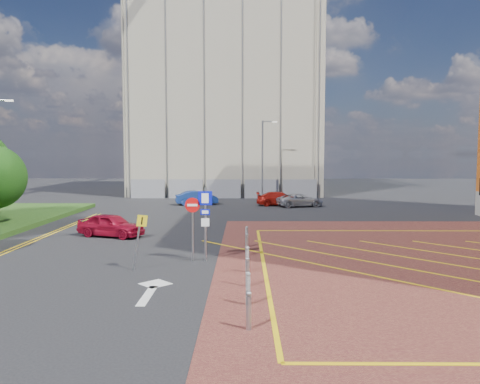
{
  "coord_description": "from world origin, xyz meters",
  "views": [
    {
      "loc": [
        2.18,
        -18.97,
        4.63
      ],
      "look_at": [
        1.97,
        4.53,
        2.73
      ],
      "focal_mm": 35.0,
      "sensor_mm": 36.0,
      "label": 1
    }
  ],
  "objects_px": {
    "car_blue_back": "(197,198)",
    "car_red_back": "(280,199)",
    "sign_cluster": "(201,216)",
    "car_red_left": "(111,225)",
    "lamp_back": "(263,157)",
    "warning_sign": "(139,235)",
    "car_silver_back": "(300,200)"
  },
  "relations": [
    {
      "from": "car_red_left",
      "to": "car_blue_back",
      "type": "height_order",
      "value": "car_red_left"
    },
    {
      "from": "car_red_back",
      "to": "lamp_back",
      "type": "bearing_deg",
      "value": 15.73
    },
    {
      "from": "car_blue_back",
      "to": "car_red_back",
      "type": "xyz_separation_m",
      "value": [
        7.61,
        -0.69,
        -0.01
      ]
    },
    {
      "from": "sign_cluster",
      "to": "car_red_back",
      "type": "xyz_separation_m",
      "value": [
        5.12,
        22.02,
        -1.33
      ]
    },
    {
      "from": "lamp_back",
      "to": "car_blue_back",
      "type": "height_order",
      "value": "lamp_back"
    },
    {
      "from": "warning_sign",
      "to": "car_red_back",
      "type": "distance_m",
      "value": 24.8
    },
    {
      "from": "sign_cluster",
      "to": "warning_sign",
      "type": "distance_m",
      "value": 2.87
    },
    {
      "from": "lamp_back",
      "to": "car_red_left",
      "type": "distance_m",
      "value": 23.3
    },
    {
      "from": "lamp_back",
      "to": "sign_cluster",
      "type": "height_order",
      "value": "lamp_back"
    },
    {
      "from": "lamp_back",
      "to": "warning_sign",
      "type": "bearing_deg",
      "value": -102.0
    },
    {
      "from": "car_red_back",
      "to": "car_blue_back",
      "type": "bearing_deg",
      "value": 85.64
    },
    {
      "from": "sign_cluster",
      "to": "car_red_back",
      "type": "relative_size",
      "value": 0.74
    },
    {
      "from": "car_blue_back",
      "to": "lamp_back",
      "type": "bearing_deg",
      "value": -68.43
    },
    {
      "from": "lamp_back",
      "to": "car_red_back",
      "type": "bearing_deg",
      "value": -75.06
    },
    {
      "from": "lamp_back",
      "to": "warning_sign",
      "type": "distance_m",
      "value": 29.44
    },
    {
      "from": "lamp_back",
      "to": "sign_cluster",
      "type": "xyz_separation_m",
      "value": [
        -3.78,
        -27.02,
        -2.41
      ]
    },
    {
      "from": "car_red_left",
      "to": "car_blue_back",
      "type": "relative_size",
      "value": 0.99
    },
    {
      "from": "warning_sign",
      "to": "car_red_back",
      "type": "xyz_separation_m",
      "value": [
        7.42,
        23.65,
        -0.8
      ]
    },
    {
      "from": "car_blue_back",
      "to": "sign_cluster",
      "type": "bearing_deg",
      "value": 173.34
    },
    {
      "from": "sign_cluster",
      "to": "car_red_left",
      "type": "bearing_deg",
      "value": 133.02
    },
    {
      "from": "lamp_back",
      "to": "sign_cluster",
      "type": "relative_size",
      "value": 2.5
    },
    {
      "from": "warning_sign",
      "to": "car_blue_back",
      "type": "bearing_deg",
      "value": 90.44
    },
    {
      "from": "sign_cluster",
      "to": "car_silver_back",
      "type": "relative_size",
      "value": 0.78
    },
    {
      "from": "car_red_back",
      "to": "car_silver_back",
      "type": "bearing_deg",
      "value": -115.36
    },
    {
      "from": "warning_sign",
      "to": "car_silver_back",
      "type": "height_order",
      "value": "warning_sign"
    },
    {
      "from": "sign_cluster",
      "to": "car_red_left",
      "type": "xyz_separation_m",
      "value": [
        -5.61,
        6.02,
        -1.3
      ]
    },
    {
      "from": "lamp_back",
      "to": "car_silver_back",
      "type": "xyz_separation_m",
      "value": [
        3.01,
        -5.82,
        -3.79
      ]
    },
    {
      "from": "sign_cluster",
      "to": "car_blue_back",
      "type": "relative_size",
      "value": 0.83
    },
    {
      "from": "lamp_back",
      "to": "car_red_back",
      "type": "distance_m",
      "value": 6.38
    },
    {
      "from": "car_red_left",
      "to": "car_silver_back",
      "type": "xyz_separation_m",
      "value": [
        12.41,
        15.18,
        -0.08
      ]
    },
    {
      "from": "car_blue_back",
      "to": "car_red_back",
      "type": "distance_m",
      "value": 7.64
    },
    {
      "from": "warning_sign",
      "to": "car_silver_back",
      "type": "distance_m",
      "value": 24.59
    }
  ]
}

